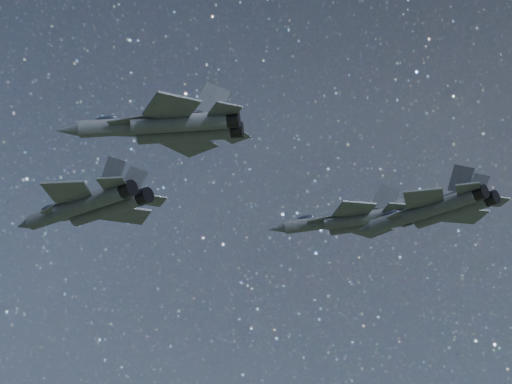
% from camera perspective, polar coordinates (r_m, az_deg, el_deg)
% --- Properties ---
extents(jet_lead, '(19.08, 13.04, 4.79)m').
position_cam_1_polar(jet_lead, '(85.46, -11.12, -0.90)').
color(jet_lead, '#30353C').
extents(jet_left, '(16.63, 11.75, 4.21)m').
position_cam_1_polar(jet_left, '(93.01, 6.41, -1.91)').
color(jet_left, '#30353C').
extents(jet_right, '(16.01, 10.80, 4.03)m').
position_cam_1_polar(jet_right, '(68.65, -5.97, 4.38)').
color(jet_right, '#30353C').
extents(jet_slot, '(15.79, 10.45, 4.03)m').
position_cam_1_polar(jet_slot, '(80.98, 11.78, -1.15)').
color(jet_slot, '#30353C').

